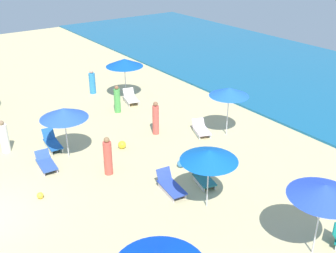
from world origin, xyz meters
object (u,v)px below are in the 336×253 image
beach_ball_2 (122,145)px  lounge_chair_5_0 (203,178)px  beachgoer_1 (156,119)px  beachgoer_2 (108,157)px  lounge_chair_4_0 (46,163)px  lounge_chair_4_1 (52,143)px  umbrella_4 (64,113)px  umbrella_5 (209,155)px  beach_ball_0 (181,164)px  umbrella_0 (124,63)px  lounge_chair_0_0 (131,98)px  beach_ball_1 (40,195)px  beachgoer_0 (117,100)px  beachgoer_4 (92,83)px  lounge_chair_1_0 (201,129)px  umbrella_1 (229,92)px  lounge_chair_5_1 (170,186)px  beachgoer_5 (4,138)px  umbrella_6 (324,191)px

beach_ball_2 → lounge_chair_5_0: bearing=15.0°
beachgoer_1 → beachgoer_2: beachgoer_1 is taller
lounge_chair_4_0 → lounge_chair_4_1: (-1.60, 0.89, 0.04)m
umbrella_4 → umbrella_5: 7.00m
lounge_chair_4_0 → beach_ball_0: (3.30, 4.77, -0.07)m
umbrella_0 → lounge_chair_4_1: 7.37m
lounge_chair_0_0 → lounge_chair_5_0: size_ratio=1.04×
beachgoer_2 → beach_ball_0: size_ratio=5.27×
lounge_chair_4_0 → beach_ball_1: lounge_chair_4_0 is taller
beachgoer_2 → lounge_chair_5_0: bearing=-86.3°
beachgoer_0 → beachgoer_2: (5.55, -3.51, 0.07)m
umbrella_5 → beach_ball_2: bearing=-176.8°
lounge_chair_4_0 → beachgoer_4: (-7.18, 5.69, 0.46)m
lounge_chair_1_0 → umbrella_1: bearing=-17.1°
beachgoer_4 → beach_ball_1: size_ratio=6.02×
lounge_chair_4_0 → lounge_chair_5_1: 5.62m
lounge_chair_5_1 → umbrella_1: bearing=31.9°
beachgoer_1 → beachgoer_4: size_ratio=1.14×
umbrella_0 → beachgoer_1: (5.21, -1.28, -1.42)m
beachgoer_5 → beach_ball_0: (5.79, 5.76, -0.56)m
lounge_chair_4_1 → beachgoer_0: size_ratio=0.97×
beachgoer_0 → beachgoer_1: bearing=-74.7°
lounge_chair_1_0 → lounge_chair_5_0: size_ratio=1.10×
lounge_chair_0_0 → beachgoer_0: (0.75, -1.30, 0.44)m
lounge_chair_0_0 → beach_ball_1: 10.06m
umbrella_6 → beachgoer_5: size_ratio=1.61×
lounge_chair_4_0 → beachgoer_5: 2.72m
umbrella_0 → lounge_chair_1_0: (6.51, 0.59, -2.01)m
umbrella_6 → beachgoer_4: size_ratio=1.67×
lounge_chair_4_0 → beachgoer_1: size_ratio=0.80×
beachgoer_0 → beach_ball_1: bearing=-127.3°
lounge_chair_0_0 → umbrella_1: size_ratio=0.57×
beach_ball_0 → beach_ball_1: size_ratio=1.28×
lounge_chair_1_0 → umbrella_6: umbrella_6 is taller
beachgoer_0 → lounge_chair_4_1: bearing=-144.7°
umbrella_5 → lounge_chair_0_0: bearing=164.3°
lounge_chair_4_1 → beach_ball_2: bearing=-31.8°
umbrella_5 → beach_ball_1: (-4.06, -4.86, -2.03)m
lounge_chair_1_0 → umbrella_5: umbrella_5 is taller
umbrella_5 → lounge_chair_5_0: 2.46m
beach_ball_2 → umbrella_6: bearing=8.8°
umbrella_4 → lounge_chair_5_0: bearing=34.5°
umbrella_6 → lounge_chair_5_1: bearing=-162.5°
umbrella_1 → lounge_chair_1_0: 2.41m
umbrella_0 → umbrella_4: size_ratio=1.04×
beachgoer_0 → beach_ball_0: (6.89, -0.72, -0.57)m
umbrella_6 → lounge_chair_1_0: bearing=163.4°
beachgoer_5 → lounge_chair_1_0: bearing=48.0°
lounge_chair_1_0 → beachgoer_4: 8.66m
umbrella_5 → beach_ball_0: size_ratio=7.27×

